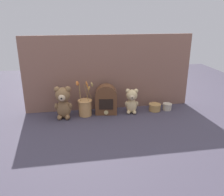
# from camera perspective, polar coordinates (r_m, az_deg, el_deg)

# --- Properties ---
(ground_plane) EXTENTS (4.00, 4.00, 0.00)m
(ground_plane) POSITION_cam_1_polar(r_m,az_deg,el_deg) (2.17, 0.09, -4.01)
(ground_plane) COLOR #3D3847
(backdrop_wall) EXTENTS (1.57, 0.02, 0.70)m
(backdrop_wall) POSITION_cam_1_polar(r_m,az_deg,el_deg) (2.21, -0.65, 6.01)
(backdrop_wall) COLOR #845B4C
(backdrop_wall) RESTS_ON ground
(teddy_bear_large) EXTENTS (0.16, 0.15, 0.29)m
(teddy_bear_large) POSITION_cam_1_polar(r_m,az_deg,el_deg) (2.09, -11.66, -0.91)
(teddy_bear_large) COLOR olive
(teddy_bear_large) RESTS_ON ground
(teddy_bear_medium) EXTENTS (0.13, 0.12, 0.23)m
(teddy_bear_medium) POSITION_cam_1_polar(r_m,az_deg,el_deg) (2.17, 4.75, -0.59)
(teddy_bear_medium) COLOR #DBBC84
(teddy_bear_medium) RESTS_ON ground
(flower_vase) EXTENTS (0.15, 0.16, 0.34)m
(flower_vase) POSITION_cam_1_polar(r_m,az_deg,el_deg) (2.14, -6.50, -1.98)
(flower_vase) COLOR tan
(flower_vase) RESTS_ON ground
(vintage_radio) EXTENTS (0.21, 0.14, 0.27)m
(vintage_radio) POSITION_cam_1_polar(r_m,az_deg,el_deg) (2.15, -1.42, -0.40)
(vintage_radio) COLOR brown
(vintage_radio) RESTS_ON ground
(decorative_tin_tall) EXTENTS (0.11, 0.11, 0.07)m
(decorative_tin_tall) POSITION_cam_1_polar(r_m,az_deg,el_deg) (2.28, 10.25, -2.19)
(decorative_tin_tall) COLOR tan
(decorative_tin_tall) RESTS_ON ground
(decorative_tin_short) EXTENTS (0.09, 0.09, 0.06)m
(decorative_tin_short) POSITION_cam_1_polar(r_m,az_deg,el_deg) (2.32, 13.13, -2.02)
(decorative_tin_short) COLOR beige
(decorative_tin_short) RESTS_ON ground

